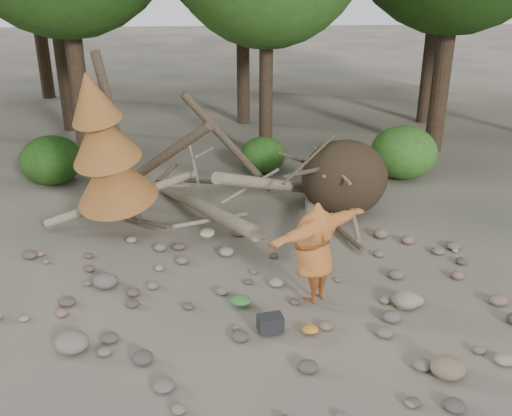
{
  "coord_description": "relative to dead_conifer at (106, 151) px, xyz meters",
  "views": [
    {
      "loc": [
        -0.59,
        -9.19,
        5.86
      ],
      "look_at": [
        0.15,
        1.5,
        1.4
      ],
      "focal_mm": 40.0,
      "sensor_mm": 36.0,
      "label": 1
    }
  ],
  "objects": [
    {
      "name": "boulder_front_right",
      "position": [
        6.0,
        -5.56,
        -1.95
      ],
      "size": [
        0.55,
        0.49,
        0.33
      ],
      "primitive_type": "ellipsoid",
      "color": "#756049",
      "rests_on": "ground"
    },
    {
      "name": "ground",
      "position": [
        3.12,
        -3.37,
        -2.11
      ],
      "size": [
        120.0,
        120.0,
        0.0
      ],
      "primitive_type": "plane",
      "color": "#514C44",
      "rests_on": "ground"
    },
    {
      "name": "cloth_orange",
      "position": [
        4.04,
        -4.32,
        -2.06
      ],
      "size": [
        0.31,
        0.25,
        0.11
      ],
      "primitive_type": "ellipsoid",
      "color": "#BF7820",
      "rests_on": "ground"
    },
    {
      "name": "bush_right",
      "position": [
        8.12,
        3.63,
        -1.31
      ],
      "size": [
        2.0,
        2.0,
        1.6
      ],
      "primitive_type": "ellipsoid",
      "color": "#356C21",
      "rests_on": "ground"
    },
    {
      "name": "boulder_front_left",
      "position": [
        0.02,
        -4.51,
        -1.94
      ],
      "size": [
        0.57,
        0.51,
        0.34
      ],
      "primitive_type": "ellipsoid",
      "color": "#6F675C",
      "rests_on": "ground"
    },
    {
      "name": "cloth_green",
      "position": [
        2.88,
        -3.32,
        -2.04
      ],
      "size": [
        0.4,
        0.34,
        0.15
      ],
      "primitive_type": "ellipsoid",
      "color": "#2E6D2B",
      "rests_on": "ground"
    },
    {
      "name": "backpack",
      "position": [
        3.35,
        -4.23,
        -1.97
      ],
      "size": [
        0.48,
        0.36,
        0.29
      ],
      "primitive_type": "cube",
      "rotation": [
        0.0,
        0.0,
        0.19
      ],
      "color": "black",
      "rests_on": "ground"
    },
    {
      "name": "boulder_mid_left",
      "position": [
        0.2,
        -2.44,
        -1.97
      ],
      "size": [
        0.48,
        0.43,
        0.29
      ],
      "primitive_type": "ellipsoid",
      "color": "#605951",
      "rests_on": "ground"
    },
    {
      "name": "boulder_mid_right",
      "position": [
        5.98,
        -3.57,
        -1.95
      ],
      "size": [
        0.52,
        0.47,
        0.31
      ],
      "primitive_type": "ellipsoid",
      "color": "gray",
      "rests_on": "ground"
    },
    {
      "name": "bush_left",
      "position": [
        -2.38,
        3.83,
        -1.39
      ],
      "size": [
        1.8,
        1.8,
        1.44
      ],
      "primitive_type": "ellipsoid",
      "color": "#204813",
      "rests_on": "ground"
    },
    {
      "name": "dead_conifer",
      "position": [
        0.0,
        0.0,
        0.0
      ],
      "size": [
        2.06,
        2.16,
        4.35
      ],
      "color": "#4C3F30",
      "rests_on": "ground"
    },
    {
      "name": "frisbee_thrower",
      "position": [
        4.25,
        -3.29,
        -1.03
      ],
      "size": [
        3.29,
        2.0,
        1.99
      ],
      "color": "#AB5C26",
      "rests_on": "ground"
    },
    {
      "name": "deadfall_pile",
      "position": [
        5.13,
        0.87,
        -1.16
      ],
      "size": [
        8.55,
        5.24,
        3.3
      ],
      "color": "#332619",
      "rests_on": "ground"
    },
    {
      "name": "bush_mid",
      "position": [
        3.92,
        4.43,
        -1.55
      ],
      "size": [
        1.4,
        1.4,
        1.12
      ],
      "primitive_type": "ellipsoid",
      "color": "#2A5B1A",
      "rests_on": "ground"
    }
  ]
}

